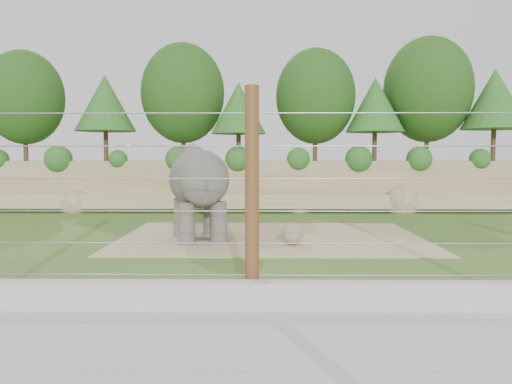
{
  "coord_description": "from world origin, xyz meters",
  "views": [
    {
      "loc": [
        0.18,
        -13.66,
        2.69
      ],
      "look_at": [
        0.0,
        2.0,
        1.6
      ],
      "focal_mm": 35.0,
      "sensor_mm": 36.0,
      "label": 1
    }
  ],
  "objects": [
    {
      "name": "ground",
      "position": [
        0.0,
        0.0,
        0.0
      ],
      "size": [
        90.0,
        90.0,
        0.0
      ],
      "primitive_type": "plane",
      "color": "#3C6928",
      "rests_on": "ground"
    },
    {
      "name": "back_embankment",
      "position": [
        0.59,
        12.68,
        3.97
      ],
      "size": [
        30.0,
        5.52,
        8.77
      ],
      "color": "#857350",
      "rests_on": "ground"
    },
    {
      "name": "dirt_patch",
      "position": [
        0.5,
        3.0,
        0.01
      ],
      "size": [
        10.0,
        7.0,
        0.02
      ],
      "primitive_type": "cube",
      "color": "tan",
      "rests_on": "ground"
    },
    {
      "name": "drain_grate",
      "position": [
        -1.98,
        2.38,
        0.04
      ],
      "size": [
        1.0,
        0.6,
        0.03
      ],
      "primitive_type": "cube",
      "color": "#262628",
      "rests_on": "dirt_patch"
    },
    {
      "name": "elephant",
      "position": [
        -1.85,
        2.41,
        1.55
      ],
      "size": [
        2.54,
        4.11,
        3.09
      ],
      "primitive_type": null,
      "rotation": [
        0.0,
        0.0,
        0.25
      ],
      "color": "#564F4C",
      "rests_on": "ground"
    },
    {
      "name": "stone_ball",
      "position": [
        1.12,
        1.5,
        0.36
      ],
      "size": [
        0.68,
        0.68,
        0.68
      ],
      "primitive_type": "sphere",
      "color": "gray",
      "rests_on": "dirt_patch"
    },
    {
      "name": "retaining_wall",
      "position": [
        0.0,
        -5.0,
        0.25
      ],
      "size": [
        26.0,
        0.35,
        0.5
      ],
      "primitive_type": "cube",
      "color": "beige",
      "rests_on": "ground"
    },
    {
      "name": "walkway",
      "position": [
        0.0,
        -7.0,
        0.01
      ],
      "size": [
        26.0,
        4.0,
        0.01
      ],
      "primitive_type": "cube",
      "color": "beige",
      "rests_on": "ground"
    },
    {
      "name": "barrier_fence",
      "position": [
        0.0,
        -4.5,
        2.0
      ],
      "size": [
        20.26,
        0.26,
        4.0
      ],
      "color": "brown",
      "rests_on": "ground"
    }
  ]
}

